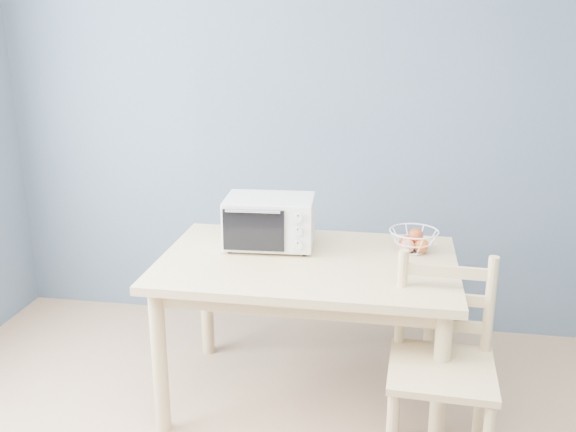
% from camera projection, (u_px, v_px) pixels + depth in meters
% --- Properties ---
extents(room, '(4.01, 4.51, 2.61)m').
position_uv_depth(room, '(237.00, 246.00, 1.60)').
color(room, '#A6825C').
rests_on(room, ground).
extents(dining_table, '(1.40, 0.90, 0.75)m').
position_uv_depth(dining_table, '(307.00, 279.00, 3.07)').
color(dining_table, tan).
rests_on(dining_table, ground).
extents(toaster_oven, '(0.45, 0.34, 0.26)m').
position_uv_depth(toaster_oven, '(266.00, 221.00, 3.17)').
color(toaster_oven, beige).
rests_on(toaster_oven, dining_table).
extents(fruit_basket, '(0.31, 0.31, 0.12)m').
position_uv_depth(fruit_basket, '(413.00, 241.00, 3.12)').
color(fruit_basket, silver).
rests_on(fruit_basket, dining_table).
extents(dining_chair, '(0.44, 0.44, 0.91)m').
position_uv_depth(dining_chair, '(441.00, 369.00, 2.66)').
color(dining_chair, tan).
rests_on(dining_chair, ground).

